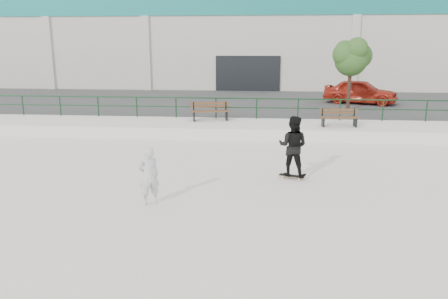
# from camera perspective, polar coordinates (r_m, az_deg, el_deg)

# --- Properties ---
(ground) EXTENTS (120.00, 120.00, 0.00)m
(ground) POSITION_cam_1_polar(r_m,az_deg,el_deg) (11.29, -2.19, -7.56)
(ground) COLOR silver
(ground) RESTS_ON ground
(ledge) EXTENTS (30.00, 3.00, 0.50)m
(ledge) POSITION_cam_1_polar(r_m,az_deg,el_deg) (20.35, 1.34, 2.77)
(ledge) COLOR silver
(ledge) RESTS_ON ground
(parking_strip) EXTENTS (60.00, 14.00, 0.50)m
(parking_strip) POSITION_cam_1_polar(r_m,az_deg,el_deg) (28.73, 2.58, 5.94)
(parking_strip) COLOR #393939
(parking_strip) RESTS_ON ground
(railing) EXTENTS (28.00, 0.06, 1.03)m
(railing) POSITION_cam_1_polar(r_m,az_deg,el_deg) (21.47, 1.61, 6.02)
(railing) COLOR #15391D
(railing) RESTS_ON ledge
(commercial_building) EXTENTS (44.20, 16.33, 8.00)m
(commercial_building) POSITION_cam_1_polar(r_m,az_deg,el_deg) (42.45, 3.64, 14.26)
(commercial_building) COLOR beige
(commercial_building) RESTS_ON ground
(bench_left) EXTENTS (1.95, 0.92, 0.87)m
(bench_left) POSITION_cam_1_polar(r_m,az_deg,el_deg) (21.03, -1.82, 5.00)
(bench_left) COLOR brown
(bench_left) RESTS_ON ledge
(bench_right) EXTENTS (1.74, 0.62, 0.79)m
(bench_right) POSITION_cam_1_polar(r_m,az_deg,el_deg) (20.11, 14.78, 4.04)
(bench_right) COLOR brown
(bench_right) RESTS_ON ledge
(tree) EXTENTS (2.21, 1.97, 3.93)m
(tree) POSITION_cam_1_polar(r_m,az_deg,el_deg) (25.04, 16.34, 11.63)
(tree) COLOR #412920
(tree) RESTS_ON parking_strip
(red_car) EXTENTS (4.69, 3.20, 1.48)m
(red_car) POSITION_cam_1_polar(r_m,az_deg,el_deg) (28.26, 17.39, 7.24)
(red_car) COLOR #AB2315
(red_car) RESTS_ON parking_strip
(skateboard) EXTENTS (0.80, 0.45, 0.09)m
(skateboard) POSITION_cam_1_polar(r_m,az_deg,el_deg) (13.79, 8.83, -3.44)
(skateboard) COLOR black
(skateboard) RESTS_ON ground
(standing_skater) EXTENTS (1.07, 0.94, 1.87)m
(standing_skater) POSITION_cam_1_polar(r_m,az_deg,el_deg) (13.54, 8.98, 0.44)
(standing_skater) COLOR black
(standing_skater) RESTS_ON skateboard
(seated_skater) EXTENTS (0.67, 0.62, 1.54)m
(seated_skater) POSITION_cam_1_polar(r_m,az_deg,el_deg) (11.44, -9.80, -3.40)
(seated_skater) COLOR silver
(seated_skater) RESTS_ON ground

